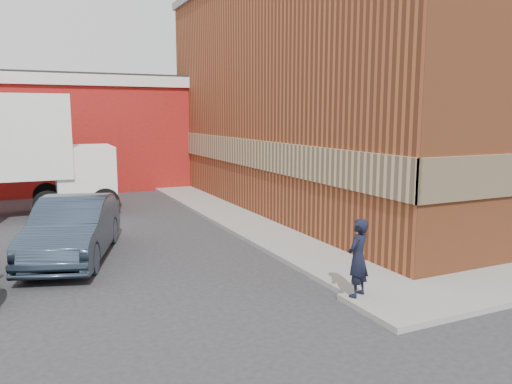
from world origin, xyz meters
name	(u,v)px	position (x,y,z in m)	size (l,w,h in m)	color
ground	(357,296)	(0.00, 0.00, 0.00)	(90.00, 90.00, 0.00)	#28282B
brick_building	(397,91)	(8.50, 9.00, 4.68)	(14.25, 18.25, 9.36)	#964926
sidewalk_west	(225,213)	(0.60, 9.00, 0.06)	(1.80, 18.00, 0.12)	gray
warehouse	(23,132)	(-6.00, 20.00, 2.81)	(16.30, 8.30, 5.60)	maroon
man	(358,258)	(-0.20, -0.25, 0.91)	(0.57, 0.38, 1.57)	black
sedan	(73,229)	(-5.02, 5.33, 0.80)	(1.68, 4.83, 1.59)	#2C3A4A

